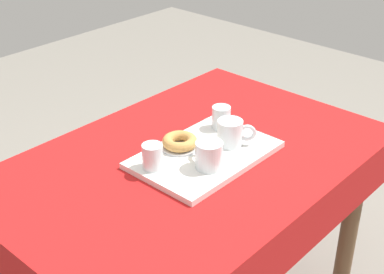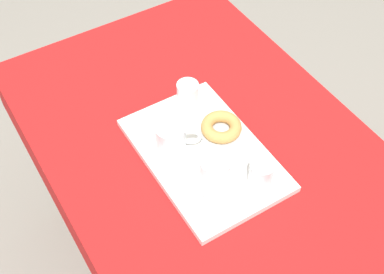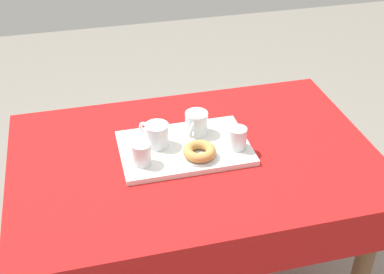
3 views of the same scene
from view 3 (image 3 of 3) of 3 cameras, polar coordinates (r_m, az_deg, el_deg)
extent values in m
cube|color=red|center=(1.73, 0.26, -2.33)|extent=(1.22, 0.82, 0.03)
cube|color=red|center=(1.50, 4.18, -13.93)|extent=(1.22, 0.01, 0.14)
cube|color=red|center=(2.11, -2.46, 2.20)|extent=(1.22, 0.01, 0.14)
cube|color=red|center=(1.77, -19.37, -7.25)|extent=(0.01, 0.82, 0.14)
cube|color=red|center=(1.99, 17.47, -1.64)|extent=(0.01, 0.82, 0.14)
cylinder|color=brown|center=(1.94, 18.23, -14.10)|extent=(0.06, 0.06, 0.70)
cylinder|color=brown|center=(2.18, -15.36, -7.10)|extent=(0.06, 0.06, 0.70)
cylinder|color=brown|center=(2.34, 10.74, -3.12)|extent=(0.06, 0.06, 0.70)
cube|color=white|center=(1.74, -0.83, -1.22)|extent=(0.44, 0.29, 0.02)
cylinder|color=white|center=(1.72, -3.90, 0.21)|extent=(0.08, 0.08, 0.08)
cylinder|color=#84380F|center=(1.72, -3.89, 0.01)|extent=(0.07, 0.07, 0.06)
torus|color=white|center=(1.75, -5.21, 0.85)|extent=(0.04, 0.05, 0.06)
cylinder|color=white|center=(1.77, 0.50, 1.55)|extent=(0.08, 0.08, 0.08)
cylinder|color=#84380F|center=(1.78, 0.50, 1.35)|extent=(0.07, 0.07, 0.06)
torus|color=white|center=(1.73, 0.03, 0.69)|extent=(0.04, 0.05, 0.06)
cylinder|color=white|center=(1.64, -5.59, -1.89)|extent=(0.06, 0.06, 0.08)
cylinder|color=silver|center=(1.64, -5.57, -2.11)|extent=(0.05, 0.05, 0.05)
cylinder|color=white|center=(1.71, 5.07, -0.13)|extent=(0.06, 0.06, 0.08)
cylinder|color=silver|center=(1.72, 5.05, -0.55)|extent=(0.05, 0.05, 0.04)
cylinder|color=silver|center=(1.68, 0.83, -2.12)|extent=(0.11, 0.11, 0.01)
torus|color=tan|center=(1.67, 0.83, -1.58)|extent=(0.11, 0.11, 0.03)
camera|label=1|loc=(2.73, 20.08, 29.52)|focal=51.91mm
camera|label=2|loc=(1.88, -30.57, 32.08)|focal=48.53mm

